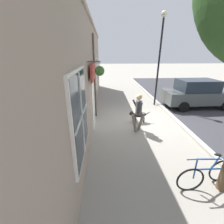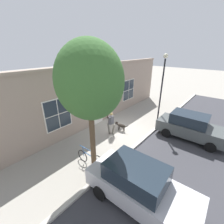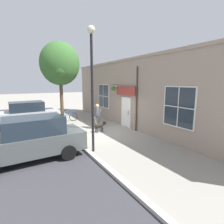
{
  "view_description": "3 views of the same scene",
  "coord_description": "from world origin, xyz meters",
  "px_view_note": "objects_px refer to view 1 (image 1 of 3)",
  "views": [
    {
      "loc": [
        -1.6,
        -6.89,
        3.26
      ],
      "look_at": [
        -1.32,
        -1.02,
        0.94
      ],
      "focal_mm": 24.0,
      "sensor_mm": 36.0,
      "label": 1
    },
    {
      "loc": [
        5.93,
        -8.16,
        5.72
      ],
      "look_at": [
        -1.06,
        0.16,
        1.12
      ],
      "focal_mm": 24.0,
      "sensor_mm": 36.0,
      "label": 2
    },
    {
      "loc": [
        4.82,
        9.61,
        3.13
      ],
      "look_at": [
        -0.74,
        0.09,
        1.25
      ],
      "focal_mm": 28.0,
      "sensor_mm": 36.0,
      "label": 3
    }
  ],
  "objects_px": {
    "leaning_bicycle": "(207,174)",
    "parked_car_mid_block": "(198,93)",
    "pedestrian_walking": "(138,110)",
    "street_lamp": "(160,49)",
    "dog_on_leash": "(138,115)"
  },
  "relations": [
    {
      "from": "leaning_bicycle",
      "to": "parked_car_mid_block",
      "type": "height_order",
      "value": "parked_car_mid_block"
    },
    {
      "from": "pedestrian_walking",
      "to": "leaning_bicycle",
      "type": "height_order",
      "value": "pedestrian_walking"
    },
    {
      "from": "pedestrian_walking",
      "to": "street_lamp",
      "type": "xyz_separation_m",
      "value": [
        1.91,
        3.57,
        2.48
      ]
    },
    {
      "from": "pedestrian_walking",
      "to": "dog_on_leash",
      "type": "relative_size",
      "value": 1.52
    },
    {
      "from": "pedestrian_walking",
      "to": "parked_car_mid_block",
      "type": "bearing_deg",
      "value": 34.61
    },
    {
      "from": "pedestrian_walking",
      "to": "dog_on_leash",
      "type": "xyz_separation_m",
      "value": [
        0.22,
        0.85,
        -0.6
      ]
    },
    {
      "from": "dog_on_leash",
      "to": "leaning_bicycle",
      "type": "xyz_separation_m",
      "value": [
        0.94,
        -3.9,
        -0.04
      ]
    },
    {
      "from": "pedestrian_walking",
      "to": "leaning_bicycle",
      "type": "xyz_separation_m",
      "value": [
        1.16,
        -3.05,
        -0.63
      ]
    },
    {
      "from": "pedestrian_walking",
      "to": "leaning_bicycle",
      "type": "relative_size",
      "value": 0.99
    },
    {
      "from": "pedestrian_walking",
      "to": "street_lamp",
      "type": "relative_size",
      "value": 0.31
    },
    {
      "from": "parked_car_mid_block",
      "to": "street_lamp",
      "type": "xyz_separation_m",
      "value": [
        -2.53,
        0.5,
        2.61
      ]
    },
    {
      "from": "leaning_bicycle",
      "to": "pedestrian_walking",
      "type": "bearing_deg",
      "value": 110.78
    },
    {
      "from": "parked_car_mid_block",
      "to": "street_lamp",
      "type": "bearing_deg",
      "value": 168.76
    },
    {
      "from": "dog_on_leash",
      "to": "street_lamp",
      "type": "xyz_separation_m",
      "value": [
        1.69,
        2.72,
        3.08
      ]
    },
    {
      "from": "dog_on_leash",
      "to": "street_lamp",
      "type": "relative_size",
      "value": 0.2
    }
  ]
}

